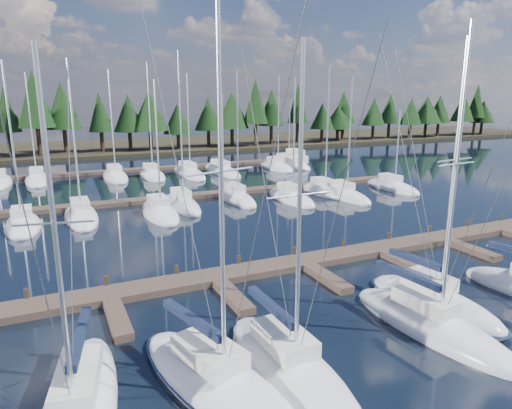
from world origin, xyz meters
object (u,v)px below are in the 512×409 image
front_sailboat_1 (217,382)px  front_sailboat_2 (289,368)px  main_dock (307,265)px  front_sailboat_3 (430,325)px  front_sailboat_4 (433,302)px  motor_yacht_right (294,163)px

front_sailboat_1 → front_sailboat_2: size_ratio=1.13×
main_dock → front_sailboat_2: (-6.49, -9.46, 0.08)m
front_sailboat_1 → front_sailboat_3: front_sailboat_1 is taller
main_dock → front_sailboat_1: front_sailboat_1 is taller
front_sailboat_1 → front_sailboat_2: (2.91, -0.32, -0.00)m
front_sailboat_1 → front_sailboat_4: front_sailboat_1 is taller
front_sailboat_1 → front_sailboat_2: front_sailboat_1 is taller
front_sailboat_4 → front_sailboat_2: bearing=-168.4°
front_sailboat_3 → motor_yacht_right: 49.72m
front_sailboat_1 → main_dock: bearing=44.2°
front_sailboat_2 → front_sailboat_3: (7.61, 0.21, 0.02)m
front_sailboat_2 → front_sailboat_3: bearing=1.6°
motor_yacht_right → front_sailboat_2: bearing=-119.6°
front_sailboat_1 → motor_yacht_right: (29.20, 45.96, 0.21)m
front_sailboat_1 → front_sailboat_2: bearing=-6.2°
main_dock → front_sailboat_3: 9.32m
front_sailboat_3 → front_sailboat_2: bearing=-178.4°
front_sailboat_4 → motor_yacht_right: front_sailboat_4 is taller
front_sailboat_3 → motor_yacht_right: (18.69, 46.07, 0.19)m
front_sailboat_3 → front_sailboat_4: 2.61m
front_sailboat_1 → front_sailboat_4: 12.56m
front_sailboat_2 → front_sailboat_3: 7.61m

